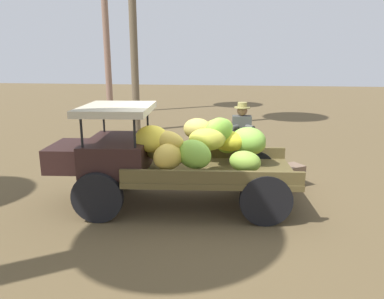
# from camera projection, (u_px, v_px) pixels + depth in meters

# --- Properties ---
(ground_plane) EXTENTS (60.00, 60.00, 0.00)m
(ground_plane) POSITION_uv_depth(u_px,v_px,m) (199.00, 201.00, 7.08)
(ground_plane) COLOR brown
(truck) EXTENTS (4.55, 2.12, 1.87)m
(truck) POSITION_uv_depth(u_px,v_px,m) (170.00, 154.00, 6.68)
(truck) COLOR black
(truck) RESTS_ON ground
(farmer) EXTENTS (0.53, 0.47, 1.79)m
(farmer) POSITION_uv_depth(u_px,v_px,m) (241.00, 138.00, 7.86)
(farmer) COLOR olive
(farmer) RESTS_ON ground
(wooden_crate) EXTENTS (0.65, 0.61, 0.47)m
(wooden_crate) POSITION_uv_depth(u_px,v_px,m) (290.00, 176.00, 7.84)
(wooden_crate) COLOR #7A5F4B
(wooden_crate) RESTS_ON ground
(loose_banana_bunch) EXTENTS (0.62, 0.74, 0.40)m
(loose_banana_bunch) POSITION_uv_depth(u_px,v_px,m) (203.00, 163.00, 8.94)
(loose_banana_bunch) COLOR gold
(loose_banana_bunch) RESTS_ON ground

